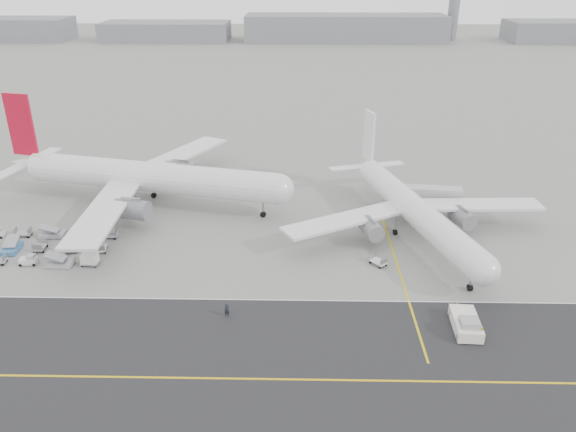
{
  "coord_description": "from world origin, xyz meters",
  "views": [
    {
      "loc": [
        14.94,
        -66.62,
        42.31
      ],
      "look_at": [
        13.32,
        12.0,
        6.07
      ],
      "focal_mm": 35.0,
      "sensor_mm": 36.0,
      "label": 1
    }
  ],
  "objects_px": {
    "airliner_a": "(144,176)",
    "ground_crew_b": "(480,334)",
    "control_tower": "(454,10)",
    "airliner_b": "(413,208)",
    "jet_bridge": "(423,195)",
    "pushback_tug": "(466,323)",
    "ground_crew_a": "(227,310)"
  },
  "relations": [
    {
      "from": "airliner_a",
      "to": "pushback_tug",
      "type": "distance_m",
      "value": 62.69
    },
    {
      "from": "airliner_b",
      "to": "ground_crew_a",
      "type": "xyz_separation_m",
      "value": [
        -28.03,
        -24.81,
        -3.66
      ]
    },
    {
      "from": "airliner_b",
      "to": "ground_crew_b",
      "type": "relative_size",
      "value": 23.65
    },
    {
      "from": "jet_bridge",
      "to": "ground_crew_b",
      "type": "bearing_deg",
      "value": -83.69
    },
    {
      "from": "control_tower",
      "to": "ground_crew_b",
      "type": "height_order",
      "value": "control_tower"
    },
    {
      "from": "airliner_b",
      "to": "pushback_tug",
      "type": "relative_size",
      "value": 5.32
    },
    {
      "from": "airliner_b",
      "to": "ground_crew_a",
      "type": "relative_size",
      "value": 23.38
    },
    {
      "from": "pushback_tug",
      "to": "ground_crew_a",
      "type": "bearing_deg",
      "value": 178.65
    },
    {
      "from": "airliner_b",
      "to": "jet_bridge",
      "type": "xyz_separation_m",
      "value": [
        3.33,
        7.77,
        -0.77
      ]
    },
    {
      "from": "control_tower",
      "to": "ground_crew_a",
      "type": "distance_m",
      "value": 287.5
    },
    {
      "from": "airliner_b",
      "to": "jet_bridge",
      "type": "distance_m",
      "value": 8.48
    },
    {
      "from": "control_tower",
      "to": "airliner_b",
      "type": "height_order",
      "value": "control_tower"
    },
    {
      "from": "airliner_a",
      "to": "jet_bridge",
      "type": "height_order",
      "value": "airliner_a"
    },
    {
      "from": "airliner_a",
      "to": "ground_crew_a",
      "type": "bearing_deg",
      "value": -138.76
    },
    {
      "from": "airliner_b",
      "to": "ground_crew_a",
      "type": "bearing_deg",
      "value": -154.47
    },
    {
      "from": "control_tower",
      "to": "ground_crew_b",
      "type": "bearing_deg",
      "value": -102.86
    },
    {
      "from": "control_tower",
      "to": "airliner_a",
      "type": "distance_m",
      "value": 261.45
    },
    {
      "from": "airliner_b",
      "to": "airliner_a",
      "type": "bearing_deg",
      "value": 150.81
    },
    {
      "from": "control_tower",
      "to": "airliner_b",
      "type": "distance_m",
      "value": 255.38
    },
    {
      "from": "airliner_a",
      "to": "jet_bridge",
      "type": "xyz_separation_m",
      "value": [
        50.73,
        -3.36,
        -1.82
      ]
    },
    {
      "from": "pushback_tug",
      "to": "ground_crew_a",
      "type": "xyz_separation_m",
      "value": [
        -30.1,
        2.28,
        -0.03
      ]
    },
    {
      "from": "jet_bridge",
      "to": "ground_crew_b",
      "type": "xyz_separation_m",
      "value": [
        -0.09,
        -36.94,
        -2.9
      ]
    },
    {
      "from": "control_tower",
      "to": "airliner_a",
      "type": "height_order",
      "value": "control_tower"
    },
    {
      "from": "airliner_a",
      "to": "ground_crew_a",
      "type": "xyz_separation_m",
      "value": [
        19.37,
        -35.94,
        -4.71
      ]
    },
    {
      "from": "control_tower",
      "to": "ground_crew_a",
      "type": "xyz_separation_m",
      "value": [
        -94.18,
        -271.21,
        -15.29
      ]
    },
    {
      "from": "control_tower",
      "to": "jet_bridge",
      "type": "xyz_separation_m",
      "value": [
        -62.82,
        -238.63,
        -12.4
      ]
    },
    {
      "from": "pushback_tug",
      "to": "jet_bridge",
      "type": "xyz_separation_m",
      "value": [
        1.26,
        34.86,
        2.86
      ]
    },
    {
      "from": "airliner_b",
      "to": "control_tower",
      "type": "bearing_deg",
      "value": 58.98
    },
    {
      "from": "ground_crew_a",
      "to": "ground_crew_b",
      "type": "xyz_separation_m",
      "value": [
        31.27,
        -4.36,
        -0.01
      ]
    },
    {
      "from": "control_tower",
      "to": "pushback_tug",
      "type": "bearing_deg",
      "value": -103.19
    },
    {
      "from": "pushback_tug",
      "to": "ground_crew_a",
      "type": "relative_size",
      "value": 4.4
    },
    {
      "from": "airliner_a",
      "to": "ground_crew_b",
      "type": "relative_size",
      "value": 29.38
    }
  ]
}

